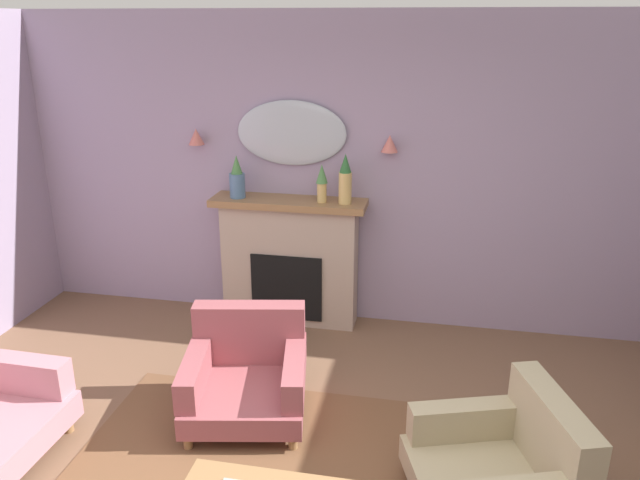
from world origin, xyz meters
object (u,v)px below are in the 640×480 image
Objects in this scene: mantel_vase_centre at (237,180)px; mantel_vase_left at (345,180)px; wall_sconce_right at (390,144)px; fireplace at (290,262)px; mantel_vase_right at (322,181)px; armchair_in_corner at (505,466)px; wall_sconce_left at (196,137)px; armchair_by_coffee_table at (247,372)px; wall_mirror at (291,133)px.

mantel_vase_centre is 0.88× the size of mantel_vase_left.
mantel_vase_centre is at bearing 180.00° from mantel_vase_left.
wall_sconce_right is (1.30, 0.12, 0.34)m from mantel_vase_centre.
mantel_vase_right is (0.30, -0.03, 0.77)m from fireplace.
wall_sconce_left is at bearing 139.81° from armchair_in_corner.
fireplace is 1.38m from wall_sconce_left.
armchair_by_coffee_table is 0.93× the size of armchair_in_corner.
wall_sconce_right is (0.85, 0.09, 1.09)m from fireplace.
wall_mirror reaches higher than mantel_vase_right.
mantel_vase_centre is 1.14× the size of mantel_vase_right.
fireplace is at bearing 91.57° from armchair_by_coffee_table.
armchair_by_coffee_table is at bearing -59.80° from wall_sconce_left.
mantel_vase_left is 0.63m from wall_mirror.
mantel_vase_right is at bearing -5.96° from wall_sconce_left.
wall_sconce_right is at bearing 62.06° from armchair_by_coffee_table.
wall_mirror is 3.16m from armchair_in_corner.
wall_mirror is (-0.30, 0.17, 0.37)m from mantel_vase_right.
wall_sconce_right is 2.72m from armchair_in_corner.
mantel_vase_right is 2.34× the size of wall_sconce_right.
wall_sconce_left is 1.70m from wall_sconce_right.
wall_sconce_right reaches higher than mantel_vase_left.
mantel_vase_left reaches higher than armchair_by_coffee_table.
armchair_by_coffee_table is (0.49, -1.41, -1.02)m from mantel_vase_centre.
wall_mirror is (-0.50, 0.17, 0.35)m from mantel_vase_left.
wall_mirror is at bearing 161.22° from mantel_vase_left.
mantel_vase_centre is at bearing -180.00° from mantel_vase_right.
fireplace is 1.46m from armchair_by_coffee_table.
fireplace is 1.32× the size of armchair_in_corner.
fireplace is at bearing -6.16° from wall_sconce_left.
wall_sconce_right reaches higher than fireplace.
fireplace is 3.19× the size of mantel_vase_left.
wall_mirror reaches higher than armchair_by_coffee_table.
wall_mirror reaches higher than wall_sconce_left.
wall_mirror is at bearing 91.43° from armchair_by_coffee_table.
armchair_by_coffee_table is (-0.81, -1.53, -1.35)m from wall_sconce_right.
mantel_vase_right is 2.34× the size of wall_sconce_left.
wall_mirror reaches higher than wall_sconce_right.
wall_sconce_right is at bearing 112.03° from armchair_in_corner.
armchair_in_corner is at bearing -40.19° from wall_sconce_left.
wall_mirror is at bearing 127.83° from armchair_in_corner.
wall_sconce_left is 0.14× the size of armchair_in_corner.
armchair_in_corner is (1.23, -2.06, -1.06)m from mantel_vase_left.
mantel_vase_centre is 1.80m from armchair_by_coffee_table.
mantel_vase_right is at bearing 180.00° from mantel_vase_left.
mantel_vase_centre is 0.75m from mantel_vase_right.
wall_mirror is 6.86× the size of wall_sconce_left.
mantel_vase_left is at bearing -18.78° from wall_mirror.
wall_mirror reaches higher than armchair_in_corner.
mantel_vase_right is at bearing -29.54° from wall_mirror.
wall_mirror is 1.01× the size of armchair_by_coffee_table.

